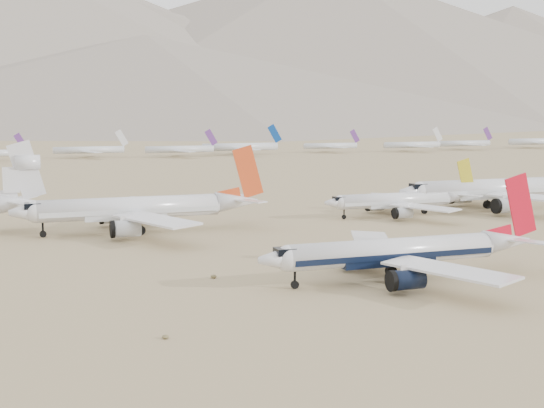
# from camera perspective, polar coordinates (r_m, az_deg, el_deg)

# --- Properties ---
(ground) EXTENTS (7000.00, 7000.00, 0.00)m
(ground) POSITION_cam_1_polar(r_m,az_deg,el_deg) (121.42, 11.47, -5.87)
(ground) COLOR #8B7551
(ground) RESTS_ON ground
(main_airliner) EXTENTS (46.88, 45.79, 16.54)m
(main_airliner) POSITION_cam_1_polar(r_m,az_deg,el_deg) (122.38, 9.89, -3.55)
(main_airliner) COLOR silver
(main_airliner) RESTS_ON ground
(row2_navy_widebody) EXTENTS (56.89, 55.63, 20.24)m
(row2_navy_widebody) POSITION_cam_1_polar(r_m,az_deg,el_deg) (210.81, 16.69, 1.08)
(row2_navy_widebody) COLOR silver
(row2_navy_widebody) RESTS_ON ground
(row2_gold_tail) EXTENTS (40.20, 39.32, 14.31)m
(row2_gold_tail) POSITION_cam_1_polar(r_m,az_deg,el_deg) (193.77, 9.71, 0.27)
(row2_gold_tail) COLOR silver
(row2_gold_tail) RESTS_ON ground
(row2_orange_tail) EXTENTS (52.81, 51.67, 18.84)m
(row2_orange_tail) POSITION_cam_1_polar(r_m,az_deg,el_deg) (168.68, -9.85, -0.33)
(row2_orange_tail) COLOR silver
(row2_orange_tail) RESTS_ON ground
(distant_storage_row) EXTENTS (619.88, 59.21, 15.29)m
(distant_storage_row) POSITION_cam_1_polar(r_m,az_deg,el_deg) (428.70, -6.43, 4.19)
(distant_storage_row) COLOR silver
(distant_storage_row) RESTS_ON ground
(mountain_range) EXTENTS (7354.00, 3024.00, 470.00)m
(mountain_range) POSITION_cam_1_polar(r_m,az_deg,el_deg) (1761.90, -15.26, 12.35)
(mountain_range) COLOR slate
(mountain_range) RESTS_ON ground
(foothills) EXTENTS (4637.50, 1395.00, 155.00)m
(foothills) POSITION_cam_1_polar(r_m,az_deg,el_deg) (1337.99, 6.89, 8.95)
(foothills) COLOR slate
(foothills) RESTS_ON ground
(desert_scrub) EXTENTS (261.14, 121.67, 0.66)m
(desert_scrub) POSITION_cam_1_polar(r_m,az_deg,el_deg) (104.18, 19.45, -8.18)
(desert_scrub) COLOR brown
(desert_scrub) RESTS_ON ground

